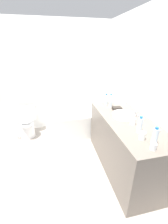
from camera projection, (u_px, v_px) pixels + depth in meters
ground_plane at (56, 158)px, 2.58m from camera, size 3.76×3.76×0.00m
wall_back_tiled at (49, 79)px, 3.20m from camera, size 3.16×0.10×2.35m
wall_right_mirror at (137, 89)px, 2.38m from camera, size 0.10×2.78×2.35m
bathtub at (81, 120)px, 3.31m from camera, size 1.40×0.76×1.16m
toilet at (27, 123)px, 3.11m from camera, size 0.39×0.48×0.65m
vanity_counter at (124, 144)px, 2.24m from camera, size 0.63×1.56×0.86m
sink_basin at (123, 115)px, 2.12m from camera, size 0.32×0.32×0.06m
sink_faucet at (135, 114)px, 2.16m from camera, size 0.11×0.15×0.07m
water_bottle_0 at (140, 125)px, 1.70m from camera, size 0.06×0.06×0.21m
water_bottle_1 at (155, 137)px, 1.47m from camera, size 0.06×0.06×0.22m
water_bottle_2 at (111, 101)px, 2.45m from camera, size 0.06×0.06×0.24m
water_bottle_3 at (106, 100)px, 2.57m from camera, size 0.06×0.06×0.20m
drinking_glass_0 at (142, 136)px, 1.59m from camera, size 0.07×0.07×0.09m
drinking_glass_1 at (153, 146)px, 1.44m from camera, size 0.06×0.06×0.08m
drinking_glass_2 at (133, 121)px, 1.91m from camera, size 0.07×0.07×0.09m
amenity_basket at (117, 109)px, 2.37m from camera, size 0.14×0.10×0.05m
toilet_paper_roll at (17, 137)px, 3.08m from camera, size 0.11×0.11×0.12m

